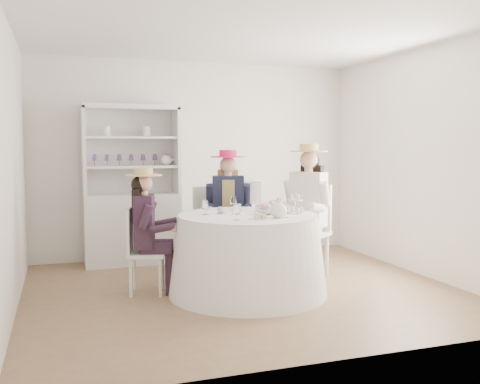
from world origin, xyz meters
name	(u,v)px	position (x,y,z in m)	size (l,w,h in m)	color
ground	(243,290)	(0.00, 0.00, 0.00)	(4.50, 4.50, 0.00)	brown
ceiling	(243,33)	(0.00, 0.00, 2.70)	(4.50, 4.50, 0.00)	white
wall_back	(197,160)	(0.00, 2.00, 1.35)	(4.50, 4.50, 0.00)	white
wall_front	(336,174)	(0.00, -2.00, 1.35)	(4.50, 4.50, 0.00)	white
wall_left	(11,167)	(-2.25, 0.00, 1.35)	(4.50, 4.50, 0.00)	white
wall_right	(422,162)	(2.25, 0.00, 1.35)	(4.50, 4.50, 0.00)	white
tea_table	(248,254)	(0.01, -0.13, 0.42)	(1.65, 1.65, 0.83)	white
hutch	(132,208)	(-0.95, 1.72, 0.74)	(1.29, 0.63, 2.07)	silver
side_table	(251,229)	(0.72, 1.75, 0.37)	(0.48, 0.48, 0.74)	silver
hatbox	(251,192)	(0.72, 1.75, 0.89)	(0.29, 0.29, 0.29)	black
guest_left	(147,223)	(-0.99, 0.21, 0.74)	(0.53, 0.50, 1.32)	silver
guest_mid	(228,203)	(0.12, 0.92, 0.85)	(0.56, 0.60, 1.49)	silver
guest_right	(307,202)	(0.93, 0.37, 0.89)	(0.67, 0.64, 1.57)	silver
spare_chair	(205,222)	(-0.06, 1.34, 0.55)	(0.45, 0.45, 1.03)	silver
teacup_a	(221,211)	(-0.24, 0.00, 0.87)	(0.08, 0.08, 0.07)	white
teacup_b	(238,208)	(0.00, 0.17, 0.87)	(0.08, 0.08, 0.07)	white
teacup_c	(259,209)	(0.20, 0.07, 0.87)	(0.08, 0.08, 0.06)	white
flower_bowl	(267,212)	(0.20, -0.17, 0.86)	(0.22, 0.22, 0.06)	white
flower_arrangement	(268,206)	(0.24, -0.13, 0.92)	(0.17, 0.17, 0.06)	pink
table_teapot	(279,211)	(0.21, -0.48, 0.91)	(0.23, 0.16, 0.17)	white
sandwich_plate	(261,218)	(0.01, -0.49, 0.85)	(0.23, 0.23, 0.05)	white
cupcake_stand	(295,206)	(0.51, -0.20, 0.91)	(0.21, 0.21, 0.20)	white
stemware_set	(248,207)	(0.01, -0.13, 0.91)	(0.92, 0.89, 0.15)	white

